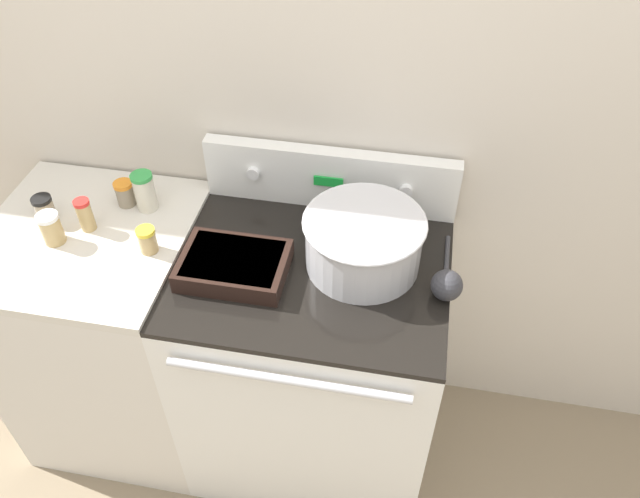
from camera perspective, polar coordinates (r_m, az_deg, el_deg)
kitchen_wall at (r=1.85m, az=1.34°, el=13.16°), size 8.00×0.05×2.50m
stove_range at (r=2.13m, az=-0.62°, el=-10.46°), size 0.78×0.66×0.93m
control_panel at (r=1.93m, az=0.93°, el=6.50°), size 0.78×0.07×0.20m
side_counter at (r=2.32m, az=-18.07°, el=-7.27°), size 0.62×0.63×0.94m
mixing_bowl at (r=1.73m, az=4.01°, el=0.83°), size 0.34×0.34×0.16m
casserole_dish at (r=1.76m, az=-7.89°, el=-1.40°), size 0.30×0.21×0.06m
ladle at (r=1.71m, az=11.51°, el=-3.14°), size 0.09×0.28×0.09m
spice_jar_yellow_cap at (r=1.85m, az=-15.51°, el=0.81°), size 0.05×0.05×0.08m
spice_jar_green_cap at (r=1.99m, az=-15.73°, el=5.09°), size 0.07×0.07×0.13m
spice_jar_orange_cap at (r=2.04m, az=-17.40°, el=4.88°), size 0.06×0.06×0.08m
spice_jar_red_cap at (r=1.97m, az=-20.68°, el=2.95°), size 0.05×0.05×0.11m
spice_jar_white_cap at (r=1.97m, az=-23.37°, el=1.75°), size 0.06×0.06×0.10m
spice_jar_black_cap at (r=2.06m, az=-23.88°, el=3.40°), size 0.06×0.06×0.08m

